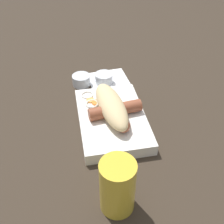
% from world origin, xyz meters
% --- Properties ---
extents(ground_plane, '(3.00, 3.00, 0.00)m').
position_xyz_m(ground_plane, '(0.00, 0.00, 0.00)').
color(ground_plane, '#33281E').
extents(food_tray, '(0.25, 0.17, 0.03)m').
position_xyz_m(food_tray, '(0.00, 0.00, 0.02)').
color(food_tray, silver).
rests_on(food_tray, ground_plane).
extents(bread_roll, '(0.19, 0.08, 0.05)m').
position_xyz_m(bread_roll, '(-0.01, 0.00, 0.05)').
color(bread_roll, '#DBBC84').
rests_on(bread_roll, food_tray).
extents(sausage, '(0.16, 0.14, 0.03)m').
position_xyz_m(sausage, '(-0.00, 0.01, 0.05)').
color(sausage, brown).
rests_on(sausage, food_tray).
extents(pickled_veggies, '(0.08, 0.05, 0.00)m').
position_xyz_m(pickled_veggies, '(-0.07, -0.04, 0.03)').
color(pickled_veggies, orange).
rests_on(pickled_veggies, food_tray).
extents(napkin, '(0.13, 0.13, 0.00)m').
position_xyz_m(napkin, '(-0.20, 0.03, 0.00)').
color(napkin, white).
rests_on(napkin, ground_plane).
extents(condiment_cup_near, '(0.05, 0.05, 0.03)m').
position_xyz_m(condiment_cup_near, '(-0.19, 0.01, 0.01)').
color(condiment_cup_near, silver).
rests_on(condiment_cup_near, ground_plane).
extents(condiment_cup_far, '(0.05, 0.05, 0.03)m').
position_xyz_m(condiment_cup_far, '(-0.19, -0.06, 0.01)').
color(condiment_cup_far, silver).
rests_on(condiment_cup_far, ground_plane).
extents(drink_glass, '(0.07, 0.07, 0.12)m').
position_xyz_m(drink_glass, '(0.23, -0.03, 0.06)').
color(drink_glass, gold).
rests_on(drink_glass, ground_plane).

